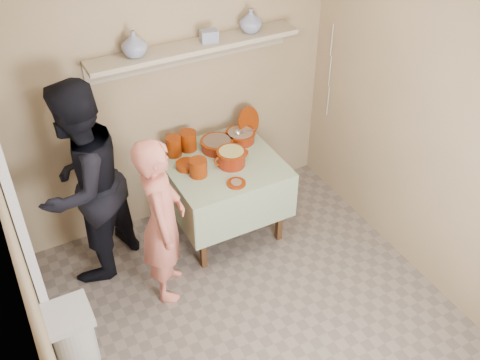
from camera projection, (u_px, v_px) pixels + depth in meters
ground at (268, 335)px, 4.34m from camera, size 3.50×3.50×0.00m
tile_panel at (20, 224)px, 3.87m from camera, size 0.06×0.70×2.00m
plate_stack_a at (174, 146)px, 4.90m from camera, size 0.14×0.14×0.18m
plate_stack_b at (188, 141)px, 4.97m from camera, size 0.15×0.15×0.18m
bowl_stack at (198, 168)px, 4.67m from camera, size 0.15×0.15×0.15m
empty_bowl at (186, 165)px, 4.78m from camera, size 0.18×0.18×0.05m
propped_lid at (249, 121)px, 5.18m from camera, size 0.29×0.20×0.26m
vase_right at (251, 21)px, 4.65m from camera, size 0.25×0.25×0.20m
vase_left at (134, 44)px, 4.27m from camera, size 0.25×0.25×0.20m
ceramic_box at (209, 36)px, 4.52m from camera, size 0.15×0.12×0.10m
person_cook at (163, 221)px, 4.30m from camera, size 0.53×0.63×1.47m
person_helper at (83, 185)px, 4.40m from camera, size 1.09×1.06×1.77m
room_shell at (276, 167)px, 3.37m from camera, size 3.04×3.54×2.62m
serving_table at (222, 172)px, 4.95m from camera, size 0.97×0.97×0.76m
cazuela_meat_a at (217, 144)px, 4.99m from camera, size 0.30×0.30×0.10m
cazuela_meat_b at (240, 136)px, 5.09m from camera, size 0.28×0.28×0.10m
ladle at (238, 133)px, 5.03m from camera, size 0.08×0.26×0.19m
cazuela_rice at (231, 156)px, 4.78m from camera, size 0.33×0.25×0.14m
front_plate at (236, 183)px, 4.61m from camera, size 0.16×0.16×0.03m
wall_shelf at (194, 48)px, 4.56m from camera, size 1.80×0.25×0.21m
trash_bin at (74, 338)px, 3.98m from camera, size 0.32×0.32×0.56m
electrical_cord at (330, 71)px, 5.17m from camera, size 0.01×0.05×0.90m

